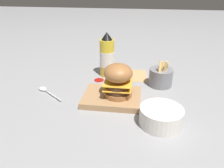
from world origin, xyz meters
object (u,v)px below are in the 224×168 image
at_px(serving_board, 112,97).
at_px(fries_basket, 161,77).
at_px(spoon, 45,90).
at_px(side_bowl, 161,116).
at_px(ketchup_bottle, 107,57).
at_px(burger, 118,80).

relative_size(serving_board, fries_basket, 1.81).
relative_size(fries_basket, spoon, 0.87).
xyz_separation_m(serving_board, side_bowl, (0.19, -0.14, 0.02)).
xyz_separation_m(serving_board, ketchup_bottle, (-0.06, 0.26, 0.09)).
relative_size(serving_board, burger, 1.73).
relative_size(serving_board, spoon, 1.56).
distance_m(burger, ketchup_bottle, 0.27).
bearing_deg(spoon, serving_board, -148.31).
bearing_deg(fries_basket, ketchup_bottle, 162.73).
bearing_deg(fries_basket, burger, -137.21).
bearing_deg(serving_board, fries_basket, 39.18).
relative_size(ketchup_bottle, spoon, 1.50).
distance_m(serving_board, side_bowl, 0.24).
bearing_deg(burger, side_bowl, -40.45).
xyz_separation_m(burger, ketchup_bottle, (-0.09, 0.26, 0.01)).
height_order(serving_board, ketchup_bottle, ketchup_bottle).
bearing_deg(serving_board, side_bowl, -36.64).
height_order(serving_board, fries_basket, fries_basket).
distance_m(ketchup_bottle, spoon, 0.35).
distance_m(fries_basket, side_bowl, 0.32).
distance_m(ketchup_bottle, fries_basket, 0.29).
bearing_deg(side_bowl, fries_basket, 87.01).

